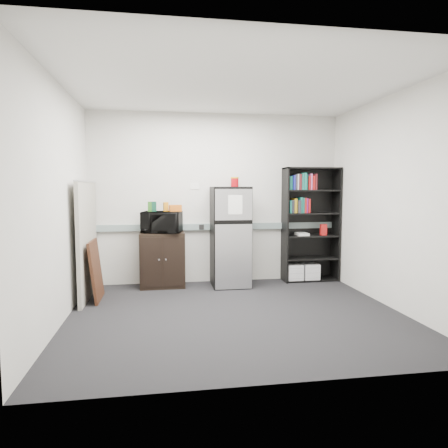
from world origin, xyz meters
The scene contains 18 objects.
floor centered at (0.00, 0.00, 0.00)m, with size 4.00×4.00×0.00m, color black.
wall_back centered at (0.00, 1.75, 1.35)m, with size 4.00×0.02×2.70m, color beige.
wall_right centered at (2.00, 0.00, 1.35)m, with size 0.02×3.50×2.70m, color beige.
wall_left centered at (-2.00, 0.00, 1.35)m, with size 0.02×3.50×2.70m, color beige.
ceiling centered at (0.00, 0.00, 2.70)m, with size 4.00×3.50×0.02m, color white.
electrical_raceway centered at (0.00, 1.72, 0.90)m, with size 3.92×0.05×0.10m, color gray.
wall_note centered at (-0.35, 1.74, 1.55)m, with size 0.14×0.00×0.10m, color white.
bookshelf centered at (1.51, 1.57, 0.97)m, with size 0.90×0.34×1.85m.
cubicle_partition centered at (-1.90, 1.08, 0.81)m, with size 0.06×1.30×1.62m.
cabinet centered at (-0.87, 1.50, 0.42)m, with size 0.68×0.45×0.85m.
microwave centered at (-0.87, 1.48, 1.01)m, with size 0.58×0.39×0.32m, color black.
snack_box_a centered at (-1.05, 1.52, 1.24)m, with size 0.07×0.05×0.15m, color #28601B.
snack_box_b centered at (-0.99, 1.52, 1.24)m, with size 0.07×0.05×0.15m, color #0C3625.
snack_box_c centered at (-0.81, 1.52, 1.24)m, with size 0.07×0.05×0.14m, color #C47912.
snack_bag centered at (-0.67, 1.47, 1.22)m, with size 0.18×0.10×0.10m, color #BF5813.
refrigerator centered at (0.17, 1.42, 0.77)m, with size 0.58×0.61×1.54m.
coffee_can centered at (0.26, 1.55, 1.63)m, with size 0.12×0.12×0.17m.
framed_poster centered at (-1.77, 0.91, 0.41)m, with size 0.12×0.63×0.82m.
Camera 1 is at (-0.88, -4.63, 1.52)m, focal length 32.00 mm.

